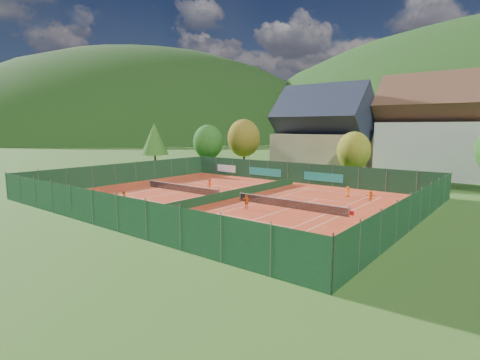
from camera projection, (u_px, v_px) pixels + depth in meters
name	position (u px, v px, depth m)	size (l,w,h in m)	color
ground	(229.00, 199.00, 43.31)	(600.00, 600.00, 0.00)	#2D571B
clay_pad	(229.00, 199.00, 43.31)	(40.00, 32.00, 0.01)	#BC371B
court_markings_left	(182.00, 192.00, 48.21)	(11.03, 23.83, 0.00)	white
court_markings_right	(289.00, 208.00, 38.40)	(11.03, 23.83, 0.00)	white
tennis_net_left	(183.00, 188.00, 48.05)	(13.30, 0.10, 1.02)	#59595B
tennis_net_right	(290.00, 204.00, 38.23)	(13.30, 0.10, 1.02)	#59595B
court_divider	(229.00, 195.00, 43.24)	(0.03, 28.80, 1.00)	#153A1C
fence_north	(296.00, 173.00, 55.81)	(40.00, 0.10, 3.00)	#133520
fence_south	(104.00, 210.00, 30.66)	(40.00, 0.04, 3.00)	#163C21
fence_west	(126.00, 173.00, 55.36)	(0.04, 32.00, 3.00)	#163D21
fence_east	(415.00, 210.00, 30.87)	(0.09, 32.00, 3.00)	#13351A
chalet	(323.00, 136.00, 67.52)	(16.20, 12.00, 16.00)	tan
hotel_block_a	(448.00, 132.00, 60.42)	(21.60, 11.00, 17.25)	silver
tree_west_front	(208.00, 142.00, 71.58)	(5.72, 5.72, 8.69)	#462919
tree_west_mid	(244.00, 138.00, 73.69)	(6.44, 6.44, 9.78)	#49321A
tree_west_back	(244.00, 134.00, 83.49)	(5.60, 5.60, 10.00)	#49311A
tree_center	(354.00, 151.00, 56.05)	(5.01, 5.01, 7.60)	#432F17
tree_west_side	(155.00, 139.00, 68.95)	(5.04, 5.04, 9.00)	#442B18
ball_hopper	(240.00, 237.00, 26.46)	(0.34, 0.34, 0.80)	slate
loose_ball_0	(125.00, 199.00, 42.87)	(0.07, 0.07, 0.07)	#CCD833
loose_ball_1	(173.00, 225.00, 31.70)	(0.07, 0.07, 0.07)	#CCD833
loose_ball_2	(258.00, 192.00, 47.78)	(0.07, 0.07, 0.07)	#CCD833
player_left_near	(97.00, 195.00, 41.93)	(0.54, 0.36, 1.49)	#D24112
player_left_mid	(124.00, 197.00, 40.50)	(0.69, 0.54, 1.42)	#CF5C12
player_left_far	(210.00, 184.00, 49.66)	(0.92, 0.53, 1.43)	#E74714
player_right_near	(246.00, 202.00, 37.83)	(0.90, 0.38, 1.54)	#D45A12
player_right_far_a	(348.00, 192.00, 44.46)	(0.64, 0.41, 1.30)	orange
player_right_far_b	(371.00, 196.00, 41.54)	(1.17, 0.37, 1.26)	orange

